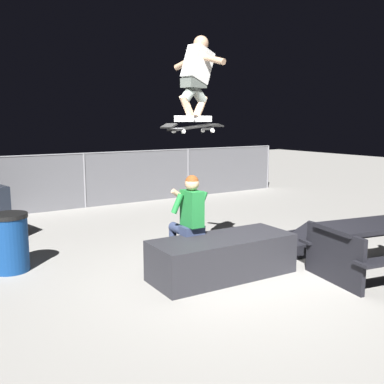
{
  "coord_description": "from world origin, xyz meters",
  "views": [
    {
      "loc": [
        -3.62,
        -4.54,
        2.12
      ],
      "look_at": [
        -0.36,
        0.52,
        1.15
      ],
      "focal_mm": 41.48,
      "sensor_mm": 36.0,
      "label": 1
    }
  ],
  "objects": [
    {
      "name": "ground_plane",
      "position": [
        0.0,
        0.0,
        0.0
      ],
      "size": [
        40.0,
        40.0,
        0.0
      ],
      "primitive_type": "plane",
      "color": "gray"
    },
    {
      "name": "ledge_box_main",
      "position": [
        -0.09,
        0.16,
        0.28
      ],
      "size": [
        2.03,
        0.86,
        0.55
      ],
      "primitive_type": "cube",
      "rotation": [
        0.0,
        0.0,
        -0.03
      ],
      "color": "#28282D",
      "rests_on": "ground"
    },
    {
      "name": "person_sitting_on_ledge",
      "position": [
        -0.35,
        0.63,
        0.79
      ],
      "size": [
        0.59,
        0.76,
        1.39
      ],
      "color": "#2D3856",
      "rests_on": "ground"
    },
    {
      "name": "skateboard",
      "position": [
        -0.37,
        0.47,
        2.04
      ],
      "size": [
        1.04,
        0.42,
        0.13
      ],
      "color": "black"
    },
    {
      "name": "skater_airborne",
      "position": [
        -0.31,
        0.48,
        2.72
      ],
      "size": [
        0.64,
        0.88,
        1.12
      ],
      "color": "white"
    },
    {
      "name": "kicker_ramp",
      "position": [
        1.83,
        0.49,
        0.07
      ],
      "size": [
        1.18,
        0.83,
        0.45
      ],
      "color": "black",
      "rests_on": "ground"
    },
    {
      "name": "picnic_table_back",
      "position": [
        1.75,
        -0.97,
        0.5
      ],
      "size": [
        1.92,
        1.63,
        0.75
      ],
      "color": "black",
      "rests_on": "ground"
    },
    {
      "name": "trash_bin",
      "position": [
        -2.5,
        1.96,
        0.42
      ],
      "size": [
        0.53,
        0.53,
        0.84
      ],
      "color": "navy",
      "rests_on": "ground"
    },
    {
      "name": "fence_back",
      "position": [
        0.0,
        5.93,
        0.72
      ],
      "size": [
        12.05,
        0.05,
        1.36
      ],
      "color": "slate",
      "rests_on": "ground"
    }
  ]
}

